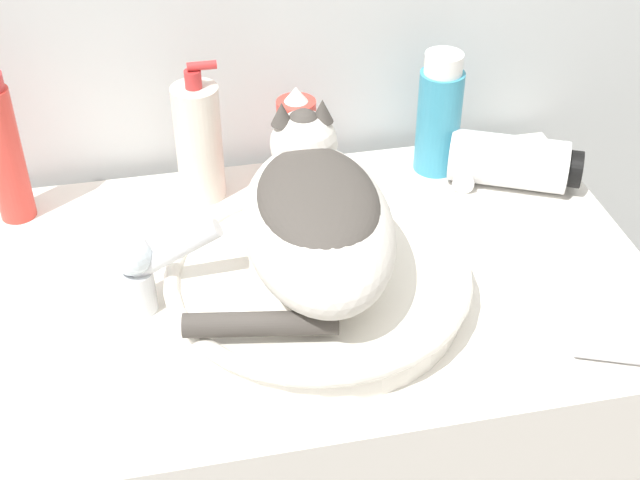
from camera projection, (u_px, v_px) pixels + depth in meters
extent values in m
cylinder|color=white|center=(318.00, 286.00, 1.10)|extent=(0.36, 0.36, 0.04)
torus|color=white|center=(318.00, 274.00, 1.09)|extent=(0.38, 0.38, 0.02)
ellipsoid|color=silver|center=(318.00, 225.00, 1.05)|extent=(0.19, 0.32, 0.13)
ellipsoid|color=#47423D|center=(318.00, 201.00, 1.03)|extent=(0.15, 0.24, 0.06)
sphere|color=silver|center=(304.00, 143.00, 1.12)|extent=(0.09, 0.09, 0.09)
sphere|color=#47423D|center=(304.00, 127.00, 1.11)|extent=(0.05, 0.05, 0.05)
cone|color=#47423D|center=(322.00, 110.00, 1.10)|extent=(0.03, 0.03, 0.03)
cone|color=#47423D|center=(284.00, 113.00, 1.09)|extent=(0.03, 0.03, 0.03)
cylinder|color=#47423D|center=(261.00, 324.00, 0.98)|extent=(0.17, 0.06, 0.03)
cylinder|color=silver|center=(138.00, 290.00, 1.08)|extent=(0.04, 0.04, 0.06)
cylinder|color=silver|center=(176.00, 250.00, 1.05)|extent=(0.12, 0.04, 0.08)
sphere|color=silver|center=(132.00, 255.00, 1.05)|extent=(0.05, 0.05, 0.05)
cylinder|color=silver|center=(199.00, 143.00, 1.25)|extent=(0.07, 0.07, 0.17)
cylinder|color=red|center=(193.00, 79.00, 1.19)|extent=(0.02, 0.02, 0.02)
cylinder|color=red|center=(202.00, 66.00, 1.18)|extent=(0.04, 0.01, 0.01)
cylinder|color=#DB3D33|center=(297.00, 143.00, 1.29)|extent=(0.06, 0.06, 0.14)
cone|color=white|center=(296.00, 94.00, 1.24)|extent=(0.03, 0.03, 0.02)
cylinder|color=#DB3D33|center=(5.00, 156.00, 1.20)|extent=(0.05, 0.05, 0.20)
cylinder|color=teal|center=(438.00, 122.00, 1.31)|extent=(0.07, 0.07, 0.16)
cylinder|color=white|center=(444.00, 63.00, 1.26)|extent=(0.06, 0.06, 0.03)
cylinder|color=silver|center=(508.00, 161.00, 1.30)|extent=(0.19, 0.14, 0.08)
cylinder|color=silver|center=(466.00, 169.00, 1.33)|extent=(0.07, 0.09, 0.03)
cylinder|color=black|center=(575.00, 169.00, 1.29)|extent=(0.04, 0.06, 0.05)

